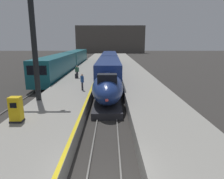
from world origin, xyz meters
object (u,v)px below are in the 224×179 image
object	(u,v)px
station_column_mid	(33,34)
regional_train_adjacent	(69,61)
rolling_suitcase	(77,76)
passenger_mid_platform	(82,81)
ticket_machine_yellow	(16,110)
passenger_near_edge	(77,71)
highspeed_train_main	(109,67)

from	to	relation	value
station_column_mid	regional_train_adjacent	bearing A→B (deg)	95.20
regional_train_adjacent	rolling_suitcase	bearing A→B (deg)	-74.80
passenger_mid_platform	regional_train_adjacent	bearing A→B (deg)	104.83
passenger_mid_platform	ticket_machine_yellow	distance (m)	8.96
passenger_near_edge	regional_train_adjacent	bearing A→B (deg)	105.75
station_column_mid	ticket_machine_yellow	world-z (taller)	station_column_mid
regional_train_adjacent	passenger_mid_platform	size ratio (longest dim) A/B	21.66
passenger_mid_platform	passenger_near_edge	bearing A→B (deg)	103.14
highspeed_train_main	passenger_mid_platform	size ratio (longest dim) A/B	22.68
highspeed_train_main	station_column_mid	xyz separation A→B (m)	(-5.90, -16.29, 4.62)
regional_train_adjacent	highspeed_train_main	bearing A→B (deg)	-44.25
passenger_mid_platform	ticket_machine_yellow	world-z (taller)	passenger_mid_platform
passenger_near_edge	ticket_machine_yellow	distance (m)	15.79
rolling_suitcase	ticket_machine_yellow	bearing A→B (deg)	-94.35
highspeed_train_main	regional_train_adjacent	bearing A→B (deg)	135.75
regional_train_adjacent	passenger_mid_platform	world-z (taller)	regional_train_adjacent
passenger_mid_platform	highspeed_train_main	bearing A→B (deg)	78.34
station_column_mid	passenger_near_edge	world-z (taller)	station_column_mid
ticket_machine_yellow	highspeed_train_main	bearing A→B (deg)	75.34
passenger_near_edge	ticket_machine_yellow	bearing A→B (deg)	-94.43
regional_train_adjacent	passenger_near_edge	xyz separation A→B (m)	(3.77, -13.37, -0.09)
passenger_near_edge	rolling_suitcase	bearing A→B (deg)	-98.16
highspeed_train_main	ticket_machine_yellow	size ratio (longest dim) A/B	23.95
regional_train_adjacent	station_column_mid	world-z (taller)	station_column_mid
passenger_near_edge	ticket_machine_yellow	size ratio (longest dim) A/B	1.06
ticket_machine_yellow	station_column_mid	bearing A→B (deg)	94.07
highspeed_train_main	rolling_suitcase	distance (m)	7.29
station_column_mid	rolling_suitcase	distance (m)	11.80
passenger_near_edge	passenger_mid_platform	size ratio (longest dim) A/B	1.00
regional_train_adjacent	ticket_machine_yellow	distance (m)	29.22
highspeed_train_main	passenger_near_edge	distance (m)	6.98
regional_train_adjacent	passenger_near_edge	bearing A→B (deg)	-74.25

